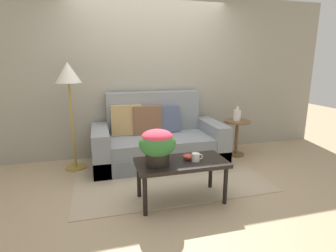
# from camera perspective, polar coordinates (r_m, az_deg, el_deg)

# --- Properties ---
(ground_plane) EXTENTS (14.00, 14.00, 0.00)m
(ground_plane) POSITION_cam_1_polar(r_m,az_deg,el_deg) (3.62, 0.50, -11.54)
(ground_plane) COLOR tan
(wall_back) EXTENTS (6.40, 0.12, 2.60)m
(wall_back) POSITION_cam_1_polar(r_m,az_deg,el_deg) (4.49, -3.78, 10.51)
(wall_back) COLOR gray
(wall_back) RESTS_ON ground
(area_rug) EXTENTS (2.47, 1.74, 0.01)m
(area_rug) POSITION_cam_1_polar(r_m,az_deg,el_deg) (3.78, -0.28, -10.30)
(area_rug) COLOR tan
(area_rug) RESTS_ON ground
(couch) EXTENTS (2.00, 0.94, 1.07)m
(couch) POSITION_cam_1_polar(r_m,az_deg,el_deg) (4.17, -2.29, -3.29)
(couch) COLOR slate
(couch) RESTS_ON ground
(coffee_table) EXTENTS (1.00, 0.50, 0.48)m
(coffee_table) POSITION_cam_1_polar(r_m,az_deg,el_deg) (2.97, 2.88, -8.57)
(coffee_table) COLOR black
(coffee_table) RESTS_ON ground
(side_table) EXTENTS (0.44, 0.44, 0.60)m
(side_table) POSITION_cam_1_polar(r_m,az_deg,el_deg) (4.57, 14.62, -1.13)
(side_table) COLOR brown
(side_table) RESTS_ON ground
(floor_lamp) EXTENTS (0.35, 0.35, 1.54)m
(floor_lamp) POSITION_cam_1_polar(r_m,az_deg,el_deg) (3.94, -20.63, 9.03)
(floor_lamp) COLOR olive
(floor_lamp) RESTS_ON ground
(potted_plant) EXTENTS (0.39, 0.39, 0.38)m
(potted_plant) POSITION_cam_1_polar(r_m,az_deg,el_deg) (2.79, -2.31, -3.82)
(potted_plant) COLOR black
(potted_plant) RESTS_ON coffee_table
(coffee_mug) EXTENTS (0.13, 0.09, 0.09)m
(coffee_mug) POSITION_cam_1_polar(r_m,az_deg,el_deg) (2.94, 6.05, -6.70)
(coffee_mug) COLOR white
(coffee_mug) RESTS_ON coffee_table
(snack_bowl) EXTENTS (0.12, 0.12, 0.06)m
(snack_bowl) POSITION_cam_1_polar(r_m,az_deg,el_deg) (2.98, 4.34, -6.57)
(snack_bowl) COLOR #B2382D
(snack_bowl) RESTS_ON coffee_table
(table_vase) EXTENTS (0.12, 0.12, 0.23)m
(table_vase) POSITION_cam_1_polar(r_m,az_deg,el_deg) (4.51, 14.67, 2.32)
(table_vase) COLOR silver
(table_vase) RESTS_ON side_table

